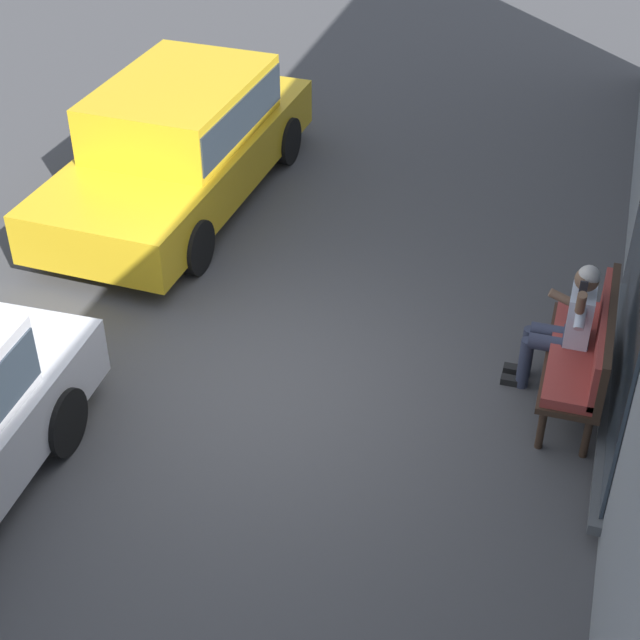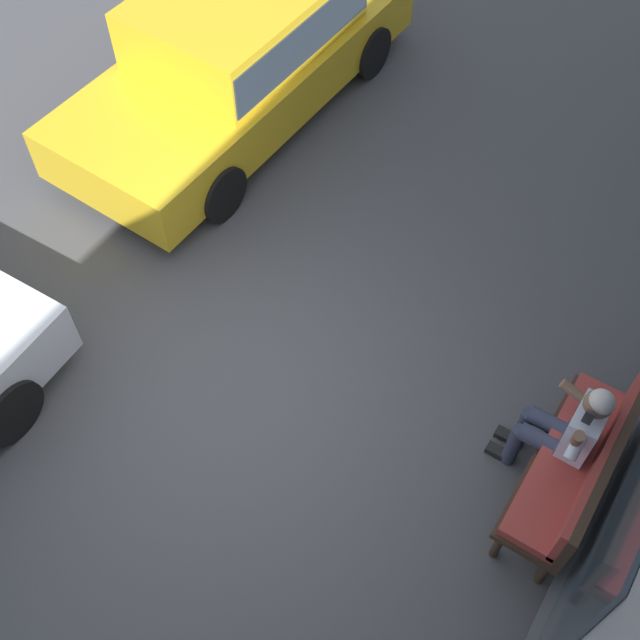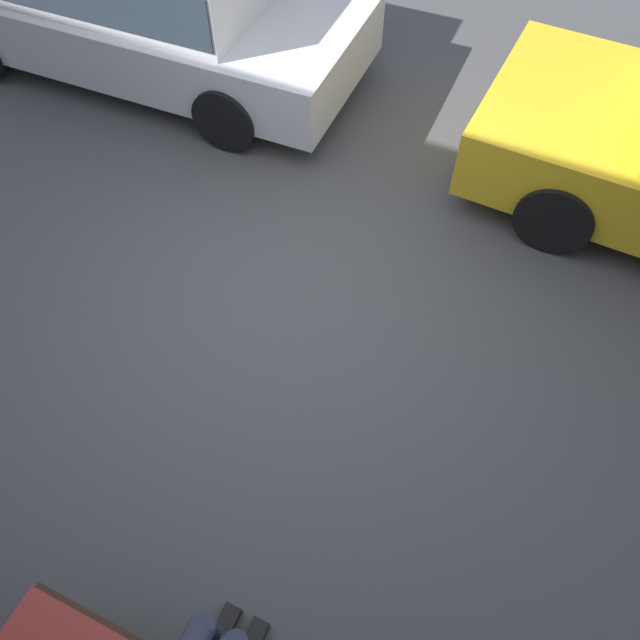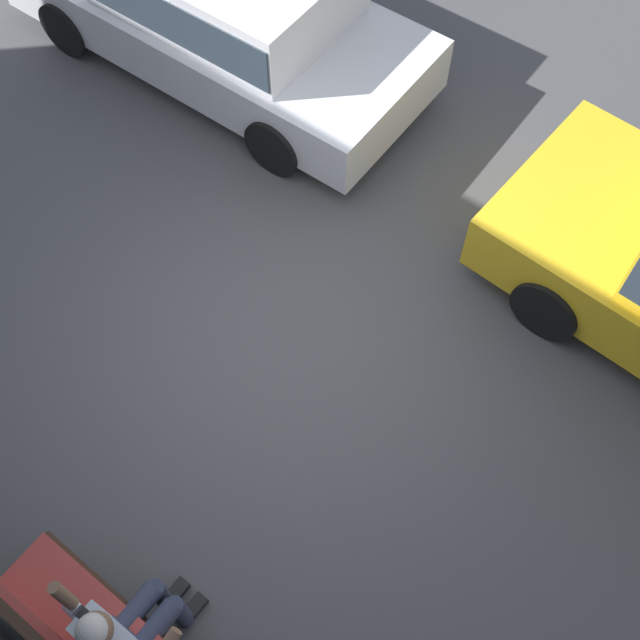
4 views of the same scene
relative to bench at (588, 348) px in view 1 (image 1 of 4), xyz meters
The scene contains 4 objects.
ground_plane 3.04m from the bench, 76.99° to the right, with size 60.00×60.00×0.00m, color #424244.
bench is the anchor object (origin of this frame).
person_on_phone 0.30m from the bench, 123.82° to the right, with size 0.73×0.74×1.38m.
parked_car_near 5.74m from the bench, 116.78° to the right, with size 4.67×2.08×1.52m.
Camera 1 is at (6.78, 2.60, 6.04)m, focal length 55.00 mm.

